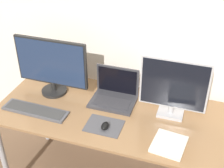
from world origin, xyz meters
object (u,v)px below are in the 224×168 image
(monitor_left, at_px, (52,66))
(mouse, at_px, (105,126))
(laptop, at_px, (115,93))
(book, at_px, (169,144))
(keyboard, at_px, (35,110))
(monitor_right, at_px, (174,87))

(monitor_left, distance_m, mouse, 0.60)
(laptop, xyz_separation_m, book, (0.44, -0.34, -0.05))
(mouse, bearing_deg, book, -3.25)
(keyboard, distance_m, mouse, 0.51)
(monitor_right, xyz_separation_m, laptop, (-0.40, 0.04, -0.16))
(monitor_left, distance_m, monitor_right, 0.86)
(monitor_left, height_order, keyboard, monitor_left)
(monitor_right, xyz_separation_m, mouse, (-0.36, -0.27, -0.19))
(monitor_right, relative_size, mouse, 5.90)
(monitor_left, relative_size, mouse, 7.25)
(book, bearing_deg, keyboard, 177.37)
(laptop, relative_size, book, 1.38)
(monitor_right, distance_m, keyboard, 0.93)
(mouse, bearing_deg, monitor_right, 36.88)
(monitor_right, relative_size, book, 1.94)
(mouse, distance_m, book, 0.41)
(monitor_left, relative_size, book, 2.38)
(monitor_left, xyz_separation_m, monitor_right, (0.86, 0.00, -0.00))
(monitor_right, bearing_deg, laptop, 173.89)
(monitor_left, bearing_deg, mouse, -29.04)
(laptop, relative_size, mouse, 4.22)
(monitor_left, xyz_separation_m, keyboard, (-0.01, -0.25, -0.21))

